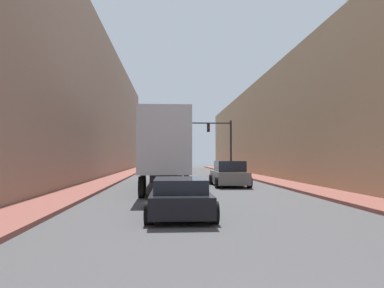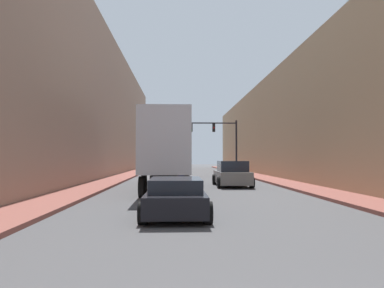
{
  "view_description": "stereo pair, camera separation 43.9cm",
  "coord_description": "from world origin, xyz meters",
  "px_view_note": "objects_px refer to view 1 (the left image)",
  "views": [
    {
      "loc": [
        -1.64,
        -1.68,
        1.88
      ],
      "look_at": [
        -0.55,
        15.69,
        2.51
      ],
      "focal_mm": 35.0,
      "sensor_mm": 36.0,
      "label": 1
    },
    {
      "loc": [
        -1.2,
        -1.7,
        1.88
      ],
      "look_at": [
        -0.55,
        15.69,
        2.51
      ],
      "focal_mm": 35.0,
      "sensor_mm": 36.0,
      "label": 2
    }
  ],
  "objects_px": {
    "traffic_signal_gantry": "(214,136)",
    "sedan_car": "(180,197)",
    "semi_truck": "(166,150)",
    "suv_car": "(229,174)"
  },
  "relations": [
    {
      "from": "semi_truck",
      "to": "sedan_car",
      "type": "xyz_separation_m",
      "value": [
        0.55,
        -11.08,
        -1.77
      ]
    },
    {
      "from": "sedan_car",
      "to": "semi_truck",
      "type": "bearing_deg",
      "value": 92.86
    },
    {
      "from": "semi_truck",
      "to": "traffic_signal_gantry",
      "type": "distance_m",
      "value": 17.66
    },
    {
      "from": "semi_truck",
      "to": "suv_car",
      "type": "xyz_separation_m",
      "value": [
        4.15,
        0.92,
        -1.59
      ]
    },
    {
      "from": "semi_truck",
      "to": "suv_car",
      "type": "bearing_deg",
      "value": 12.55
    },
    {
      "from": "semi_truck",
      "to": "traffic_signal_gantry",
      "type": "height_order",
      "value": "traffic_signal_gantry"
    },
    {
      "from": "suv_car",
      "to": "traffic_signal_gantry",
      "type": "relative_size",
      "value": 0.6
    },
    {
      "from": "semi_truck",
      "to": "traffic_signal_gantry",
      "type": "relative_size",
      "value": 1.93
    },
    {
      "from": "semi_truck",
      "to": "sedan_car",
      "type": "distance_m",
      "value": 11.23
    },
    {
      "from": "traffic_signal_gantry",
      "to": "sedan_car",
      "type": "bearing_deg",
      "value": -99.17
    }
  ]
}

